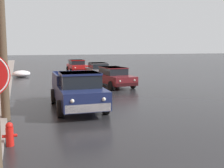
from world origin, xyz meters
TOP-DOWN VIEW (x-y plane):
  - snow_bank_mid_block_left at (-3.94, 24.31)m, footprint 1.67×1.45m
  - snow_bank_near_corner_right at (3.76, 28.43)m, footprint 2.14×1.17m
  - bare_tree_second_along_sidewalk at (-4.79, 7.96)m, footprint 1.49×2.38m
  - pickup_truck_darkblue_approaching_near_lane at (-1.66, 9.13)m, footprint 2.30×5.27m
  - sedan_maroon_parked_kerbside_close at (2.36, 15.32)m, footprint 2.08×4.46m
  - sedan_grey_parked_kerbside_mid at (2.85, 20.90)m, footprint 2.08×4.51m
  - sedan_red_parked_far_down_block at (2.19, 27.36)m, footprint 2.02×4.01m
  - fire_hydrant at (-4.56, 4.96)m, footprint 0.42×0.22m

SIDE VIEW (x-z plane):
  - snow_bank_near_corner_right at x=3.76m, z-range 0.00..0.57m
  - snow_bank_mid_block_left at x=-3.94m, z-range -0.01..0.63m
  - fire_hydrant at x=-4.56m, z-range 0.00..0.71m
  - sedan_red_parked_far_down_block at x=2.19m, z-range 0.04..1.46m
  - sedan_maroon_parked_kerbside_close at x=2.36m, z-range 0.04..1.46m
  - sedan_grey_parked_kerbside_mid at x=2.85m, z-range 0.04..1.46m
  - pickup_truck_darkblue_approaching_near_lane at x=-1.66m, z-range 0.00..1.76m
  - bare_tree_second_along_sidewalk at x=-4.79m, z-range 0.16..7.01m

